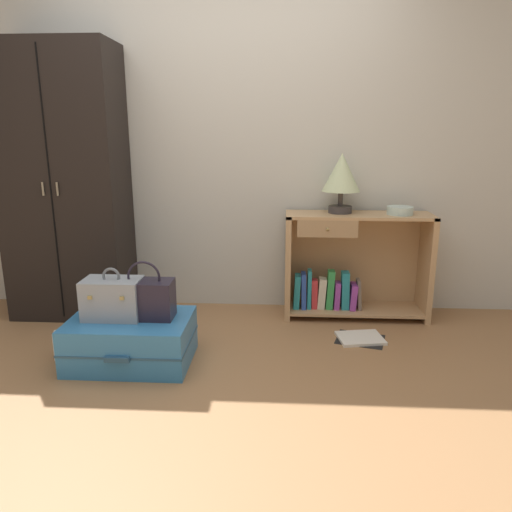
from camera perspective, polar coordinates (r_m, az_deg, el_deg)
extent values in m
plane|color=#9E7047|center=(2.63, -7.21, -16.49)|extent=(9.00, 9.00, 0.00)
cube|color=beige|center=(3.74, -3.59, 13.67)|extent=(6.40, 0.10, 2.60)
cube|color=black|center=(3.79, -21.56, 7.78)|extent=(0.84, 0.45, 1.95)
cube|color=black|center=(3.59, -23.07, 7.31)|extent=(0.01, 0.01, 1.85)
cylinder|color=gray|center=(3.60, -23.85, 7.25)|extent=(0.01, 0.01, 0.09)
cylinder|color=gray|center=(3.56, -22.41, 7.32)|extent=(0.01, 0.01, 0.09)
cube|color=tan|center=(3.60, 3.78, -1.05)|extent=(0.04, 0.33, 0.78)
cube|color=tan|center=(3.75, 19.42, -1.23)|extent=(0.04, 0.33, 0.78)
cube|color=tan|center=(3.56, 12.07, 4.72)|extent=(1.05, 0.33, 0.02)
cube|color=tan|center=(3.74, 11.49, -6.09)|extent=(0.97, 0.33, 0.02)
cube|color=tan|center=(3.79, 11.42, -0.50)|extent=(0.97, 0.01, 0.76)
cube|color=#A68259|center=(3.39, 8.43, 3.20)|extent=(0.42, 0.02, 0.12)
sphere|color=#9E844C|center=(3.38, 8.45, 3.15)|extent=(0.02, 0.02, 0.02)
cube|color=teal|center=(3.64, 4.85, -4.17)|extent=(0.05, 0.12, 0.26)
cube|color=#2D51B2|center=(3.64, 5.64, -4.07)|extent=(0.04, 0.13, 0.27)
cube|color=teal|center=(3.63, 6.30, -3.89)|extent=(0.03, 0.10, 0.29)
cube|color=red|center=(3.65, 6.90, -4.44)|extent=(0.05, 0.08, 0.22)
cube|color=beige|center=(3.65, 7.76, -4.37)|extent=(0.07, 0.09, 0.23)
cube|color=green|center=(3.65, 8.74, -3.93)|extent=(0.06, 0.09, 0.29)
cube|color=purple|center=(3.66, 9.52, -4.59)|extent=(0.04, 0.11, 0.20)
cube|color=teal|center=(3.66, 10.47, -4.00)|extent=(0.06, 0.10, 0.28)
cube|color=purple|center=(3.68, 11.37, -4.68)|extent=(0.06, 0.13, 0.19)
cube|color=#726659|center=(3.68, 12.03, -4.43)|extent=(0.04, 0.10, 0.23)
cylinder|color=#3D3838|center=(3.57, 9.88, 5.44)|extent=(0.17, 0.17, 0.05)
cylinder|color=#3D3838|center=(3.56, 9.94, 6.69)|extent=(0.04, 0.04, 0.11)
cone|color=beige|center=(3.54, 10.07, 9.70)|extent=(0.27, 0.27, 0.27)
cylinder|color=silver|center=(3.59, 16.63, 5.16)|extent=(0.18, 0.18, 0.06)
cube|color=teal|center=(3.03, -14.51, -9.60)|extent=(0.71, 0.49, 0.28)
cube|color=#285071|center=(3.03, -14.51, -9.60)|extent=(0.72, 0.49, 0.01)
cube|color=#285071|center=(2.81, -16.10, -11.67)|extent=(0.14, 0.02, 0.03)
cube|color=#8E99A3|center=(2.97, -16.53, -4.83)|extent=(0.34, 0.20, 0.24)
torus|color=slate|center=(2.93, -16.72, -2.32)|extent=(0.11, 0.02, 0.11)
cube|color=tan|center=(2.90, -19.02, -4.67)|extent=(0.02, 0.01, 0.02)
cube|color=tan|center=(2.83, -15.55, -4.83)|extent=(0.02, 0.01, 0.02)
cube|color=#231E2D|center=(2.93, -12.95, -4.99)|extent=(0.33, 0.17, 0.23)
torus|color=#231E2D|center=(2.89, -13.10, -2.48)|extent=(0.20, 0.01, 0.20)
cylinder|color=white|center=(3.21, -22.26, -9.91)|extent=(0.06, 0.06, 0.16)
cylinder|color=silver|center=(3.18, -22.43, -8.35)|extent=(0.04, 0.04, 0.02)
cube|color=white|center=(3.35, 12.20, -9.45)|extent=(0.33, 0.28, 0.02)
cube|color=black|center=(3.35, 12.19, -9.57)|extent=(0.36, 0.32, 0.01)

